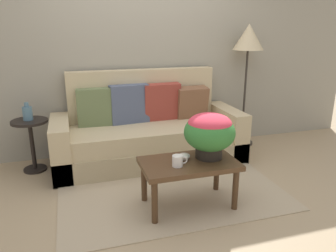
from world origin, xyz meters
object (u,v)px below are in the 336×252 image
object	(u,v)px
coffee_table	(189,168)
table_vase	(27,113)
couch	(148,133)
coffee_mug	(178,161)
snack_bowl	(184,156)
potted_plant	(210,131)
floor_lamp	(248,44)
side_table	(31,136)

from	to	relation	value
coffee_table	table_vase	distance (m)	1.97
couch	coffee_mug	distance (m)	1.29
coffee_mug	snack_bowl	xyz separation A→B (m)	(0.10, 0.12, -0.02)
couch	potted_plant	world-z (taller)	couch
coffee_table	potted_plant	distance (m)	0.38
couch	table_vase	bearing A→B (deg)	176.89
couch	potted_plant	bearing A→B (deg)	-75.70
coffee_table	floor_lamp	size ratio (longest dim) A/B	0.53
coffee_mug	side_table	bearing A→B (deg)	134.51
coffee_table	coffee_mug	size ratio (longest dim) A/B	6.24
side_table	potted_plant	world-z (taller)	potted_plant
coffee_table	couch	bearing A→B (deg)	94.24
coffee_table	table_vase	bearing A→B (deg)	138.60
floor_lamp	potted_plant	xyz separation A→B (m)	(-1.13, -1.34, -0.70)
snack_bowl	table_vase	xyz separation A→B (m)	(-1.43, 1.23, 0.21)
snack_bowl	table_vase	distance (m)	1.90
side_table	table_vase	bearing A→B (deg)	124.71
couch	side_table	distance (m)	1.36
coffee_mug	snack_bowl	distance (m)	0.16
coffee_mug	snack_bowl	world-z (taller)	coffee_mug
couch	coffee_table	bearing A→B (deg)	-85.76
side_table	coffee_mug	xyz separation A→B (m)	(1.32, -1.34, 0.08)
snack_bowl	coffee_table	bearing A→B (deg)	-62.31
coffee_table	potted_plant	size ratio (longest dim) A/B	1.85
table_vase	coffee_mug	bearing A→B (deg)	-45.57
couch	floor_lamp	distance (m)	1.78
potted_plant	snack_bowl	distance (m)	0.33
table_vase	coffee_table	bearing A→B (deg)	-41.40
side_table	floor_lamp	size ratio (longest dim) A/B	0.37
side_table	table_vase	size ratio (longest dim) A/B	3.01
side_table	potted_plant	xyz separation A→B (m)	(1.66, -1.23, 0.28)
floor_lamp	coffee_mug	world-z (taller)	floor_lamp
floor_lamp	coffee_table	bearing A→B (deg)	-134.01
snack_bowl	floor_lamp	bearing A→B (deg)	44.23
coffee_table	side_table	distance (m)	1.93
potted_plant	table_vase	world-z (taller)	potted_plant
snack_bowl	table_vase	bearing A→B (deg)	139.27
couch	floor_lamp	xyz separation A→B (m)	(1.43, 0.17, 1.05)
couch	table_vase	world-z (taller)	couch
potted_plant	couch	bearing A→B (deg)	104.30
floor_lamp	snack_bowl	world-z (taller)	floor_lamp
coffee_mug	snack_bowl	bearing A→B (deg)	50.35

